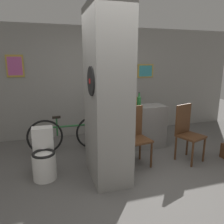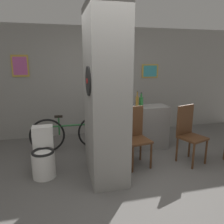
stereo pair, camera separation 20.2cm
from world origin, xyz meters
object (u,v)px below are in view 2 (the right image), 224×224
toilet (44,156)px  bottle_tall (137,101)px  chair_near_pillar (135,134)px  bicycle (72,133)px  chair_by_doorway (189,132)px

toilet → bottle_tall: (1.81, 0.62, 0.69)m
chair_near_pillar → bottle_tall: bearing=58.8°
bicycle → chair_near_pillar: bearing=-41.0°
toilet → chair_by_doorway: 2.56m
chair_by_doorway → bottle_tall: 1.14m
toilet → chair_by_doorway: size_ratio=0.74×
chair_near_pillar → bicycle: size_ratio=0.63×
chair_by_doorway → bicycle: (-2.04, 1.03, -0.20)m
bottle_tall → chair_near_pillar: bearing=-112.4°
chair_near_pillar → bicycle: 1.40m
toilet → chair_near_pillar: size_ratio=0.74×
bicycle → chair_by_doorway: bearing=-26.9°
chair_by_doorway → chair_near_pillar: bearing=154.0°
chair_near_pillar → bottle_tall: 0.81m
chair_near_pillar → bicycle: (-1.05, 0.91, -0.20)m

